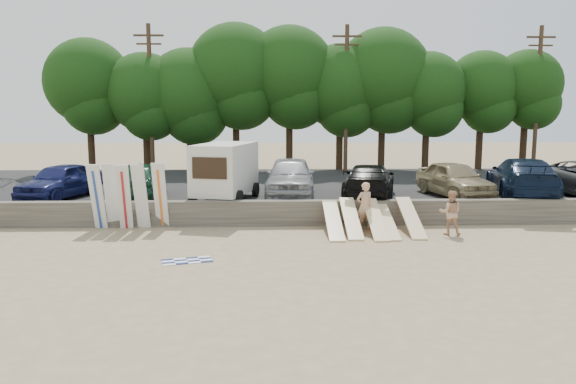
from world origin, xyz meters
name	(u,v)px	position (x,y,z in m)	size (l,w,h in m)	color
ground	(349,242)	(0.00, 0.00, 0.00)	(120.00, 120.00, 0.00)	tan
seawall	(339,213)	(0.00, 3.00, 0.50)	(44.00, 0.50, 1.00)	#6B6356
parking_lot	(322,190)	(0.00, 10.50, 0.35)	(44.00, 14.50, 0.70)	#282828
treeline	(293,82)	(-1.24, 17.48, 6.32)	(32.98, 6.17, 9.35)	#382616
utility_poles	(346,96)	(2.00, 16.00, 5.43)	(25.80, 0.26, 9.00)	#473321
box_trailer	(225,169)	(-4.68, 5.08, 2.07)	(2.90, 4.18, 2.44)	beige
car_0	(60,181)	(-11.99, 5.80, 1.47)	(1.83, 4.55, 1.55)	#171C51
car_1	(140,179)	(-8.52, 5.86, 1.51)	(1.92, 4.78, 1.63)	#153B25
car_2	(290,177)	(-1.84, 6.00, 1.59)	(2.11, 5.24, 1.78)	#9C9DA1
car_3	(369,181)	(1.63, 5.46, 1.45)	(2.11, 5.18, 1.50)	black
car_4	(455,179)	(5.51, 5.64, 1.50)	(1.88, 4.67, 1.59)	#92825D
car_5	(522,177)	(8.68, 5.88, 1.56)	(2.42, 5.95, 1.73)	black
surfboard_upright_0	(97,197)	(-9.38, 2.46, 1.27)	(0.50, 0.06, 2.60)	silver
surfboard_upright_1	(112,196)	(-8.85, 2.56, 1.28)	(0.50, 0.06, 2.60)	silver
surfboard_upright_2	(124,197)	(-8.32, 2.35, 1.27)	(0.50, 0.06, 2.60)	silver
surfboard_upright_3	(141,197)	(-7.71, 2.45, 1.27)	(0.50, 0.06, 2.60)	silver
surfboard_upright_4	(160,196)	(-6.99, 2.60, 1.28)	(0.50, 0.06, 2.60)	silver
surfboard_low_0	(333,220)	(-0.41, 1.41, 0.51)	(0.56, 3.00, 0.07)	beige
surfboard_low_1	(351,218)	(0.27, 1.56, 0.56)	(0.56, 3.00, 0.07)	beige
surfboard_low_2	(375,219)	(1.15, 1.36, 0.55)	(0.56, 3.00, 0.07)	beige
surfboard_low_3	(386,221)	(1.57, 1.47, 0.47)	(0.56, 3.00, 0.07)	beige
surfboard_low_4	(411,217)	(2.54, 1.59, 0.56)	(0.56, 3.00, 0.07)	beige
beachgoer_a	(364,206)	(0.85, 2.03, 0.92)	(0.67, 0.44, 1.85)	tan
beachgoer_b	(450,213)	(3.87, 1.09, 0.82)	(0.80, 0.62, 1.65)	tan
cooler	(376,224)	(1.36, 2.40, 0.16)	(0.38, 0.30, 0.32)	#289351
gear_bag	(377,226)	(1.39, 2.27, 0.11)	(0.30, 0.25, 0.22)	#D34718
beach_towel	(187,261)	(-5.30, -2.25, 0.01)	(1.50, 1.50, 0.00)	white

